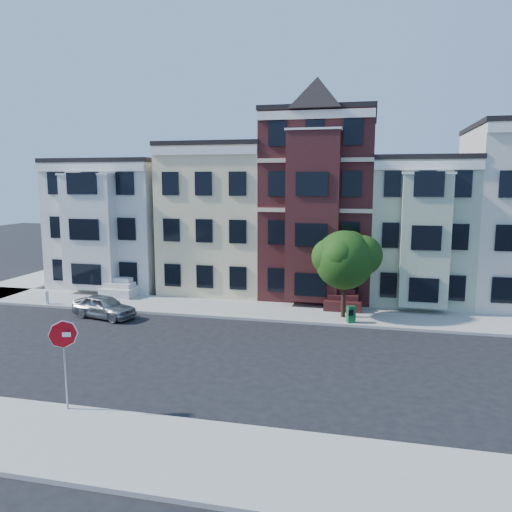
% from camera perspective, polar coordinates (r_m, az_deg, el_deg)
% --- Properties ---
extents(ground, '(120.00, 120.00, 0.00)m').
position_cam_1_polar(ground, '(22.06, 3.25, -12.08)').
color(ground, black).
extents(far_sidewalk, '(60.00, 4.00, 0.15)m').
position_cam_1_polar(far_sidewalk, '(29.58, 5.93, -6.55)').
color(far_sidewalk, '#9E9B93').
rests_on(far_sidewalk, ground).
extents(near_sidewalk, '(60.00, 4.00, 0.15)m').
position_cam_1_polar(near_sidewalk, '(14.97, -2.46, -22.43)').
color(near_sidewalk, '#9E9B93').
rests_on(near_sidewalk, ground).
extents(house_white, '(8.00, 9.00, 9.00)m').
position_cam_1_polar(house_white, '(39.58, -14.81, 3.56)').
color(house_white, silver).
rests_on(house_white, ground).
extents(house_yellow, '(7.00, 9.00, 10.00)m').
position_cam_1_polar(house_yellow, '(36.49, -3.63, 4.22)').
color(house_yellow, beige).
rests_on(house_yellow, ground).
extents(house_brown, '(7.00, 9.00, 12.00)m').
position_cam_1_polar(house_brown, '(35.06, 7.43, 5.62)').
color(house_brown, '#3C1516').
rests_on(house_brown, ground).
extents(house_green, '(6.00, 9.00, 9.00)m').
position_cam_1_polar(house_green, '(35.13, 18.00, 2.82)').
color(house_green, '#A2B395').
rests_on(house_green, ground).
extents(street_tree, '(5.79, 5.79, 6.07)m').
position_cam_1_polar(street_tree, '(28.24, 10.07, -0.90)').
color(street_tree, '#224814').
rests_on(street_tree, far_sidewalk).
extents(parked_car, '(4.15, 2.43, 1.33)m').
position_cam_1_polar(parked_car, '(29.94, -16.98, -5.54)').
color(parked_car, '#93969A').
rests_on(parked_car, ground).
extents(newspaper_box, '(0.52, 0.50, 0.91)m').
position_cam_1_polar(newspaper_box, '(27.73, 10.81, -6.56)').
color(newspaper_box, '#16562A').
rests_on(newspaper_box, far_sidewalk).
extents(fire_hydrant, '(0.30, 0.30, 0.68)m').
position_cam_1_polar(fire_hydrant, '(33.89, -22.77, -4.50)').
color(fire_hydrant, silver).
rests_on(fire_hydrant, far_sidewalk).
extents(stop_sign, '(0.96, 0.40, 3.48)m').
position_cam_1_polar(stop_sign, '(18.12, -21.00, -10.98)').
color(stop_sign, '#A9070F').
rests_on(stop_sign, near_sidewalk).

